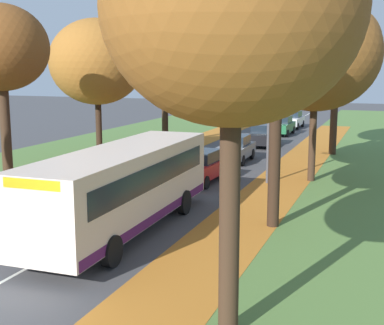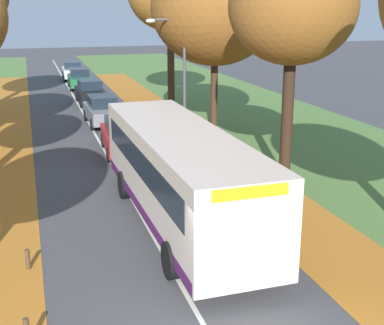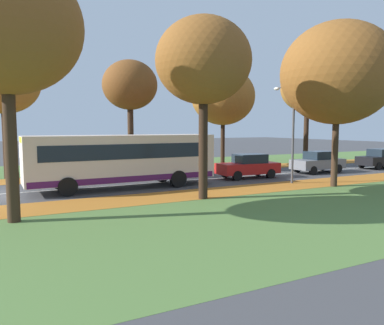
% 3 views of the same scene
% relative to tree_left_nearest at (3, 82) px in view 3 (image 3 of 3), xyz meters
% --- Properties ---
extents(ground_plane, '(160.00, 160.00, 0.00)m').
position_rel_tree_left_nearest_xyz_m(ground_plane, '(6.29, -0.29, -6.38)').
color(ground_plane, '#424244').
extents(grass_verge_left, '(12.00, 90.00, 0.01)m').
position_rel_tree_left_nearest_xyz_m(grass_verge_left, '(-2.91, 19.71, -6.37)').
color(grass_verge_left, '#517538').
rests_on(grass_verge_left, ground).
extents(leaf_litter_left, '(2.80, 60.00, 0.00)m').
position_rel_tree_left_nearest_xyz_m(leaf_litter_left, '(1.69, 13.71, -6.37)').
color(leaf_litter_left, '#B26B23').
rests_on(leaf_litter_left, grass_verge_left).
extents(leaf_litter_right, '(2.80, 60.00, 0.00)m').
position_rel_tree_left_nearest_xyz_m(leaf_litter_right, '(10.89, 13.71, -6.37)').
color(leaf_litter_right, '#B26B23').
rests_on(leaf_litter_right, grass_verge_right).
extents(road_centre_line, '(0.12, 80.00, 0.01)m').
position_rel_tree_left_nearest_xyz_m(road_centre_line, '(6.29, 19.71, -6.38)').
color(road_centre_line, silver).
rests_on(road_centre_line, ground).
extents(tree_left_nearest, '(4.70, 4.70, 8.53)m').
position_rel_tree_left_nearest_xyz_m(tree_left_nearest, '(0.00, 0.00, 0.00)').
color(tree_left_nearest, black).
rests_on(tree_left_nearest, ground).
extents(tree_left_near, '(4.15, 4.15, 8.47)m').
position_rel_tree_left_nearest_xyz_m(tree_left_near, '(0.01, 8.57, 0.16)').
color(tree_left_near, '#382619').
rests_on(tree_left_near, ground).
extents(tree_left_mid, '(5.50, 5.50, 8.54)m').
position_rel_tree_left_nearest_xyz_m(tree_left_mid, '(-0.20, 16.96, -0.32)').
color(tree_left_mid, black).
rests_on(tree_left_mid, ground).
extents(tree_left_far, '(5.15, 5.15, 9.54)m').
position_rel_tree_left_nearest_xyz_m(tree_left_far, '(-0.05, 26.48, 0.80)').
color(tree_left_far, black).
rests_on(tree_left_far, ground).
extents(tree_right_nearest, '(5.29, 5.29, 9.31)m').
position_rel_tree_left_nearest_xyz_m(tree_right_nearest, '(12.86, 0.01, 0.52)').
color(tree_right_nearest, '#382619').
rests_on(tree_right_nearest, ground).
extents(tree_right_near, '(4.49, 4.49, 8.52)m').
position_rel_tree_left_nearest_xyz_m(tree_right_near, '(12.11, 8.24, 0.08)').
color(tree_right_near, black).
rests_on(tree_right_near, ground).
extents(tree_right_mid, '(6.38, 6.38, 9.32)m').
position_rel_tree_left_nearest_xyz_m(tree_right_mid, '(12.28, 16.80, 0.06)').
color(tree_right_mid, '#382619').
rests_on(tree_right_mid, ground).
extents(bollard_second, '(0.12, 0.12, 0.68)m').
position_rel_tree_left_nearest_xyz_m(bollard_second, '(2.71, 0.55, -6.04)').
color(bollard_second, '#4C3823').
rests_on(bollard_second, ground).
extents(bollard_third, '(0.12, 0.12, 0.55)m').
position_rel_tree_left_nearest_xyz_m(bollard_third, '(2.75, 4.02, -6.10)').
color(bollard_third, '#4C3823').
rests_on(bollard_third, ground).
extents(streetlamp_right, '(1.89, 0.28, 6.00)m').
position_rel_tree_left_nearest_xyz_m(streetlamp_right, '(9.96, 15.43, -2.64)').
color(streetlamp_right, '#47474C').
rests_on(streetlamp_right, ground).
extents(bus, '(2.79, 10.44, 2.98)m').
position_rel_tree_left_nearest_xyz_m(bus, '(7.30, 5.73, -4.68)').
color(bus, beige).
rests_on(bus, ground).
extents(car_red_lead, '(1.94, 4.28, 1.62)m').
position_rel_tree_left_nearest_xyz_m(car_red_lead, '(7.08, 14.48, -5.57)').
color(car_red_lead, '#B21919').
rests_on(car_red_lead, ground).
extents(car_grey_following, '(1.87, 4.24, 1.62)m').
position_rel_tree_left_nearest_xyz_m(car_grey_following, '(7.05, 20.91, -5.57)').
color(car_grey_following, slate).
rests_on(car_grey_following, ground).
extents(car_black_third_in_line, '(1.83, 4.22, 1.62)m').
position_rel_tree_left_nearest_xyz_m(car_black_third_in_line, '(7.17, 27.87, -5.57)').
color(car_black_third_in_line, black).
rests_on(car_black_third_in_line, ground).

